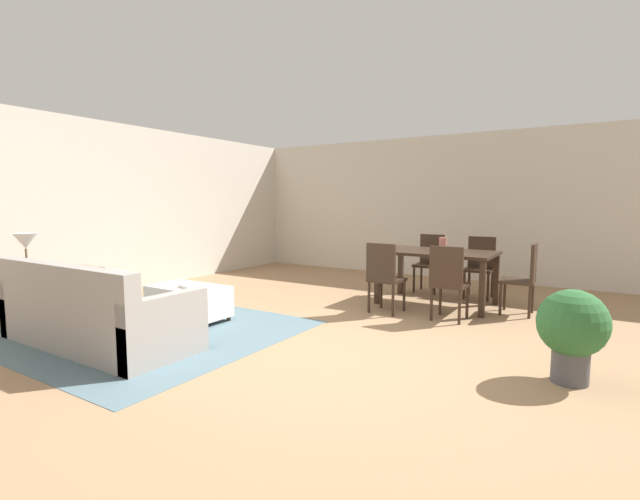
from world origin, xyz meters
The scene contains 17 objects.
ground_plane centered at (0.00, 0.00, 0.00)m, with size 10.80×10.80×0.00m, color #9E7A56.
wall_back centered at (0.00, 5.00, 1.35)m, with size 9.00×0.12×2.70m, color beige.
wall_left centered at (-4.50, 0.50, 1.35)m, with size 0.12×11.00×2.70m, color beige.
area_rug centered at (-2.06, -0.43, 0.00)m, with size 3.00×2.80×0.01m, color slate.
couch centered at (-2.09, -1.05, 0.29)m, with size 2.21×0.89×0.86m.
ottoman_table centered at (-2.03, 0.13, 0.24)m, with size 0.95×0.57×0.43m.
side_table centered at (-3.50, -1.00, 0.44)m, with size 0.40×0.40×0.56m.
table_lamp centered at (-3.50, -1.00, 0.97)m, with size 0.26×0.26×0.52m.
dining_table centered at (0.24, 2.62, 0.67)m, with size 1.55×0.97×0.76m.
dining_chair_near_left centered at (-0.17, 1.73, 0.52)m, with size 0.42×0.42×0.92m.
dining_chair_near_right centered at (0.64, 1.79, 0.52)m, with size 0.40×0.40×0.92m.
dining_chair_far_left centered at (-0.16, 3.49, 0.52)m, with size 0.40×0.40×0.92m.
dining_chair_far_right centered at (0.64, 3.43, 0.52)m, with size 0.41×0.41×0.92m.
dining_chair_head_east centered at (1.38, 2.61, 0.52)m, with size 0.41×0.41×0.92m.
vase_centerpiece centered at (0.33, 2.58, 0.86)m, with size 0.10×0.10×0.20m, color #B26659.
book_on_ottoman centered at (-1.93, 0.07, 0.44)m, with size 0.26×0.20×0.03m, color silver.
potted_plant centered at (2.04, 0.43, 0.45)m, with size 0.54×0.54×0.75m.
Camera 1 is at (2.21, -3.58, 1.44)m, focal length 25.33 mm.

